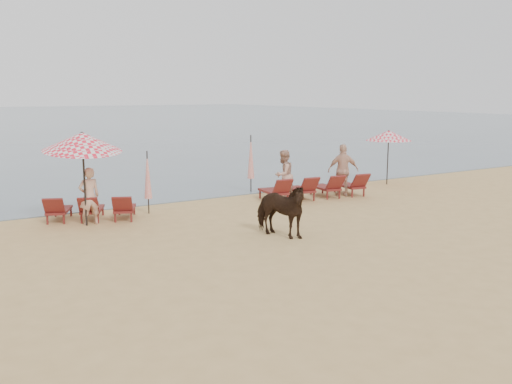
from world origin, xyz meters
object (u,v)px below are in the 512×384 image
umbrella_closed_right (251,157)px  beachgoer_left (89,196)px  lounger_cluster_right (316,187)px  umbrella_open_right (389,136)px  umbrella_closed_left (148,175)px  beachgoer_right_a (283,175)px  beachgoer_right_b (343,170)px  cow (280,210)px  umbrella_open_left_b (82,142)px  lounger_cluster_left (91,208)px

umbrella_closed_right → beachgoer_left: (-6.69, -2.17, -0.51)m
lounger_cluster_right → umbrella_open_right: size_ratio=1.76×
umbrella_closed_left → umbrella_closed_right: umbrella_closed_right is taller
beachgoer_right_a → beachgoer_right_b: bearing=143.9°
lounger_cluster_right → cow: 5.68m
umbrella_open_left_b → umbrella_closed_left: umbrella_open_left_b is taller
lounger_cluster_left → cow: bearing=-26.5°
umbrella_open_right → lounger_cluster_right: bearing=-168.2°
beachgoer_right_a → beachgoer_right_b: size_ratio=0.93×
cow → beachgoer_right_a: size_ratio=0.97×
umbrella_open_right → beachgoer_right_b: (-3.33, -1.14, -1.05)m
umbrella_closed_left → lounger_cluster_left: bearing=-177.4°
lounger_cluster_right → beachgoer_left: bearing=-173.5°
umbrella_open_right → umbrella_closed_right: size_ratio=1.02×
lounger_cluster_left → lounger_cluster_right: lounger_cluster_right is taller
beachgoer_left → beachgoer_right_b: (9.10, -0.31, 0.13)m
umbrella_open_right → umbrella_open_left_b: bearing=-176.6°
umbrella_closed_left → beachgoer_left: umbrella_closed_left is taller
umbrella_open_left_b → umbrella_closed_left: size_ratio=1.41×
umbrella_open_left_b → umbrella_open_right: 12.60m
umbrella_open_right → beachgoer_left: bearing=-176.9°
beachgoer_left → beachgoer_right_a: beachgoer_right_a is taller
lounger_cluster_left → beachgoer_right_a: size_ratio=1.62×
lounger_cluster_right → beachgoer_right_a: 1.26m
lounger_cluster_left → lounger_cluster_right: bearing=19.8°
umbrella_closed_left → beachgoer_left: (-1.97, -0.54, -0.38)m
umbrella_closed_right → lounger_cluster_right: bearing=-61.1°
lounger_cluster_right → cow: size_ratio=2.28×
umbrella_open_right → beachgoer_right_a: 5.68m
lounger_cluster_left → umbrella_open_left_b: (-0.30, -0.55, 2.01)m
umbrella_open_right → beachgoer_right_b: bearing=-161.8°
umbrella_open_left_b → beachgoer_left: size_ratio=1.67×
beachgoer_right_a → beachgoer_left: bearing=-19.0°
lounger_cluster_right → cow: (-4.15, -3.87, 0.31)m
beachgoer_left → umbrella_open_left_b: bearing=29.7°
lounger_cluster_left → umbrella_open_right: umbrella_open_right is taller
umbrella_closed_left → beachgoer_right_a: umbrella_closed_left is taller
umbrella_open_left_b → beachgoer_right_b: umbrella_open_left_b is taller
umbrella_open_left_b → beachgoer_right_a: 7.19m
lounger_cluster_left → umbrella_open_right: 12.38m
umbrella_open_left_b → umbrella_closed_right: size_ratio=1.27×
lounger_cluster_right → cow: cow is taller
lounger_cluster_left → cow: size_ratio=1.66×
umbrella_open_left_b → umbrella_closed_left: 2.50m
cow → beachgoer_right_b: size_ratio=0.90×
lounger_cluster_right → umbrella_open_left_b: bearing=-172.8°
umbrella_closed_right → cow: 6.85m
umbrella_open_left_b → umbrella_closed_right: bearing=25.2°
umbrella_closed_left → beachgoer_right_a: size_ratio=1.12×
lounger_cluster_left → umbrella_closed_right: 6.81m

